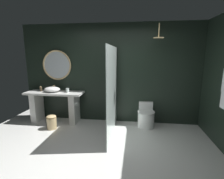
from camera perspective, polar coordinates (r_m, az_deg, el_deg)
ground_plane at (r=3.19m, az=-5.60°, el=-22.68°), size 5.76×5.76×0.00m
back_wall_panel at (r=4.54m, az=-0.34°, el=5.28°), size 4.80×0.10×2.60m
vanity_counter at (r=4.82m, az=-18.62°, el=-4.60°), size 1.52×0.52×0.83m
vessel_sink at (r=4.75m, az=-19.55°, el=0.04°), size 0.42×0.34×0.16m
tumbler_cup at (r=4.58m, az=-14.81°, el=-0.27°), size 0.08×0.08×0.11m
soap_dispenser at (r=4.96m, az=-22.89°, el=0.13°), size 0.07×0.07×0.14m
round_wall_mirror at (r=4.87m, az=-18.12°, el=7.82°), size 0.81×0.05×0.81m
shower_glass_panel at (r=3.74m, az=0.14°, el=-0.85°), size 0.02×1.59×1.98m
rain_shower_head at (r=4.15m, az=15.45°, el=16.79°), size 0.23×0.23×0.33m
toilet at (r=4.47m, az=11.35°, el=-8.86°), size 0.43×0.61×0.59m
waste_bin at (r=4.49m, az=-19.71°, el=-10.27°), size 0.23×0.23×0.35m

